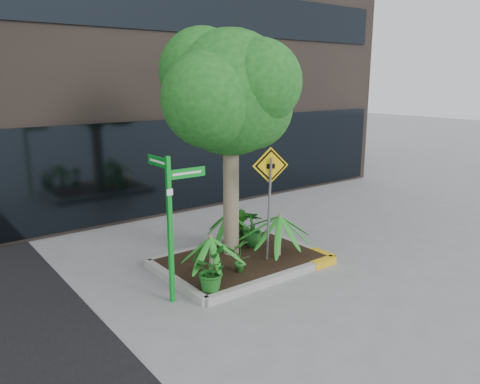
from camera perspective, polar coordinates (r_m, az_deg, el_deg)
ground at (r=9.54m, az=0.30°, el=-9.65°), size 80.00×80.00×0.00m
planter at (r=9.83m, az=0.40°, el=-8.29°), size 3.35×2.36×0.15m
tree at (r=9.44m, az=-1.23°, el=11.96°), size 3.19×2.83×4.79m
palm_front at (r=9.73m, az=4.87°, el=-2.95°), size 1.03×1.03×1.14m
palm_left at (r=8.66m, az=-3.61°, el=-5.53°), size 0.94×0.94×1.05m
palm_back at (r=10.46m, az=-1.40°, el=-2.52°), size 0.86×0.86×0.96m
shrub_a at (r=8.31m, az=-3.73°, el=-9.46°), size 0.90×0.90×0.72m
shrub_b at (r=10.40m, az=1.54°, el=-4.46°), size 0.62×0.62×0.79m
shrub_c at (r=9.03m, az=-0.00°, el=-7.73°), size 0.38×0.38×0.66m
shrub_d at (r=10.66m, az=-0.06°, el=-3.93°), size 0.49×0.49×0.81m
street_sign_post at (r=7.93m, az=-8.44°, el=-2.55°), size 0.76×0.75×2.56m
cattle_sign at (r=9.18m, az=3.66°, el=0.80°), size 0.67×0.31×2.35m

